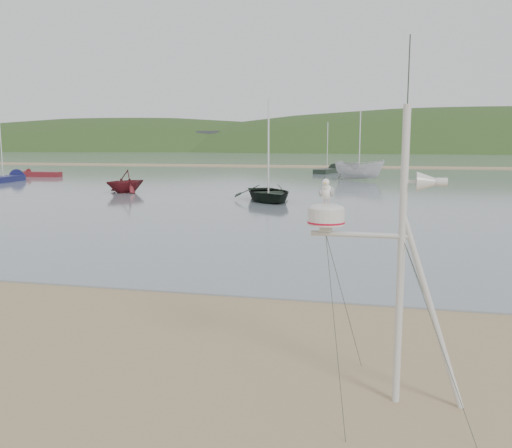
% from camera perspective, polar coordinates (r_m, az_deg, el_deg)
% --- Properties ---
extents(ground, '(560.00, 560.00, 0.00)m').
position_cam_1_polar(ground, '(8.76, -12.77, -14.44)').
color(ground, '#8E7552').
rests_on(ground, ground).
extents(water, '(560.00, 256.00, 0.04)m').
position_cam_1_polar(water, '(139.32, 11.62, 6.97)').
color(water, slate).
rests_on(water, ground).
extents(sandbar, '(560.00, 7.00, 0.07)m').
position_cam_1_polar(sandbar, '(77.39, 10.40, 5.93)').
color(sandbar, '#8E7552').
rests_on(sandbar, water).
extents(hill_ridge, '(620.00, 180.00, 80.00)m').
position_cam_1_polar(hill_ridge, '(243.79, 16.48, 2.74)').
color(hill_ridge, '#213917').
rests_on(hill_ridge, ground).
extents(far_cottages, '(294.40, 6.30, 8.00)m').
position_cam_1_polar(far_cottages, '(203.24, 12.99, 8.48)').
color(far_cottages, beige).
rests_on(far_cottages, ground).
extents(mast_rig, '(2.08, 2.22, 4.69)m').
position_cam_1_polar(mast_rig, '(7.30, 14.35, -9.72)').
color(mast_rig, beige).
rests_on(mast_rig, ground).
extents(boat_dark, '(3.45, 2.43, 4.73)m').
position_cam_1_polar(boat_dark, '(31.23, 1.32, 6.72)').
color(boat_dark, black).
rests_on(boat_dark, water).
extents(boat_red, '(2.99, 2.60, 2.96)m').
position_cam_1_polar(boat_red, '(37.89, -13.63, 5.46)').
color(boat_red, maroon).
rests_on(boat_red, water).
extents(boat_white, '(2.45, 2.43, 4.87)m').
position_cam_1_polar(boat_white, '(49.93, 10.84, 7.33)').
color(boat_white, silver).
rests_on(boat_white, water).
extents(dinghy_red_far, '(4.64, 1.35, 1.12)m').
position_cam_1_polar(dinghy_red_far, '(58.85, -22.27, 4.88)').
color(dinghy_red_far, maroon).
rests_on(dinghy_red_far, ground).
extents(sailboat_dark_mid, '(3.08, 6.30, 6.12)m').
position_cam_1_polar(sailboat_dark_mid, '(62.71, 7.98, 5.62)').
color(sailboat_dark_mid, black).
rests_on(sailboat_dark_mid, ground).
extents(sailboat_blue_near, '(2.36, 6.41, 6.25)m').
position_cam_1_polar(sailboat_blue_near, '(53.18, -24.21, 4.46)').
color(sailboat_blue_near, '#151749').
rests_on(sailboat_blue_near, ground).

